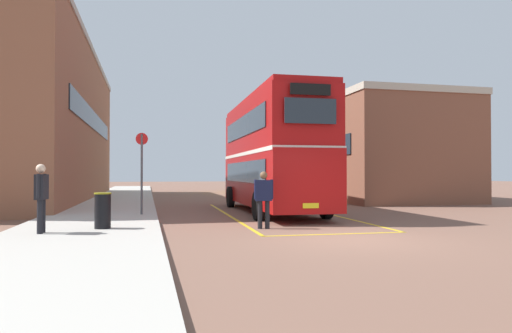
{
  "coord_description": "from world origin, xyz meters",
  "views": [
    {
      "loc": [
        -4.87,
        -10.61,
        1.64
      ],
      "look_at": [
        0.48,
        11.91,
        1.99
      ],
      "focal_mm": 32.29,
      "sensor_mm": 36.0,
      "label": 1
    }
  ],
  "objects_px": {
    "pedestrian_boarding": "(264,196)",
    "bus_stop_sign": "(142,166)",
    "double_decker_bus": "(271,153)",
    "pedestrian_waiting_near": "(41,193)",
    "litter_bin": "(103,210)",
    "single_deck_bus": "(250,173)"
  },
  "relations": [
    {
      "from": "single_deck_bus",
      "to": "pedestrian_waiting_near",
      "type": "xyz_separation_m",
      "value": [
        -11.26,
        -26.49,
        -0.49
      ]
    },
    {
      "from": "single_deck_bus",
      "to": "pedestrian_boarding",
      "type": "bearing_deg",
      "value": -101.66
    },
    {
      "from": "pedestrian_waiting_near",
      "to": "litter_bin",
      "type": "distance_m",
      "value": 1.65
    },
    {
      "from": "pedestrian_waiting_near",
      "to": "litter_bin",
      "type": "relative_size",
      "value": 1.77
    },
    {
      "from": "single_deck_bus",
      "to": "bus_stop_sign",
      "type": "bearing_deg",
      "value": -112.35
    },
    {
      "from": "pedestrian_waiting_near",
      "to": "double_decker_bus",
      "type": "bearing_deg",
      "value": 39.4
    },
    {
      "from": "litter_bin",
      "to": "pedestrian_waiting_near",
      "type": "bearing_deg",
      "value": -153.61
    },
    {
      "from": "single_deck_bus",
      "to": "pedestrian_waiting_near",
      "type": "relative_size",
      "value": 4.7
    },
    {
      "from": "double_decker_bus",
      "to": "litter_bin",
      "type": "height_order",
      "value": "double_decker_bus"
    },
    {
      "from": "double_decker_bus",
      "to": "pedestrian_boarding",
      "type": "height_order",
      "value": "double_decker_bus"
    },
    {
      "from": "pedestrian_waiting_near",
      "to": "bus_stop_sign",
      "type": "distance_m",
      "value": 5.52
    },
    {
      "from": "double_decker_bus",
      "to": "pedestrian_boarding",
      "type": "bearing_deg",
      "value": -107.45
    },
    {
      "from": "double_decker_bus",
      "to": "bus_stop_sign",
      "type": "relative_size",
      "value": 3.5
    },
    {
      "from": "double_decker_bus",
      "to": "bus_stop_sign",
      "type": "distance_m",
      "value": 5.53
    },
    {
      "from": "pedestrian_boarding",
      "to": "pedestrian_waiting_near",
      "type": "height_order",
      "value": "pedestrian_waiting_near"
    },
    {
      "from": "pedestrian_boarding",
      "to": "litter_bin",
      "type": "bearing_deg",
      "value": -179.27
    },
    {
      "from": "double_decker_bus",
      "to": "pedestrian_waiting_near",
      "type": "height_order",
      "value": "double_decker_bus"
    },
    {
      "from": "single_deck_bus",
      "to": "bus_stop_sign",
      "type": "distance_m",
      "value": 23.32
    },
    {
      "from": "pedestrian_boarding",
      "to": "bus_stop_sign",
      "type": "height_order",
      "value": "bus_stop_sign"
    },
    {
      "from": "pedestrian_boarding",
      "to": "litter_bin",
      "type": "height_order",
      "value": "pedestrian_boarding"
    },
    {
      "from": "litter_bin",
      "to": "bus_stop_sign",
      "type": "bearing_deg",
      "value": 76.88
    },
    {
      "from": "double_decker_bus",
      "to": "single_deck_bus",
      "type": "relative_size",
      "value": 1.29
    }
  ]
}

